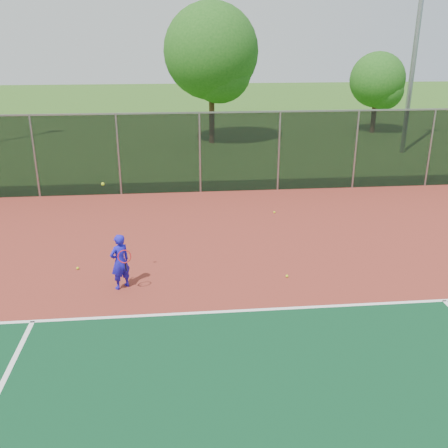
% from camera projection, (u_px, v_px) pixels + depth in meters
% --- Properties ---
extents(ground, '(120.00, 120.00, 0.00)m').
position_uv_depth(ground, '(420.00, 397.00, 8.26)').
color(ground, '#2B5618').
rests_on(ground, ground).
extents(court_apron, '(30.00, 20.00, 0.02)m').
position_uv_depth(court_apron, '(375.00, 330.00, 10.12)').
color(court_apron, maroon).
rests_on(court_apron, ground).
extents(fence_back, '(30.00, 0.06, 3.03)m').
position_uv_depth(fence_back, '(279.00, 150.00, 18.89)').
color(fence_back, black).
rests_on(fence_back, court_apron).
extents(tennis_player, '(0.60, 0.69, 2.56)m').
position_uv_depth(tennis_player, '(120.00, 261.00, 11.59)').
color(tennis_player, '#1B14BF').
rests_on(tennis_player, court_apron).
extents(practice_ball_1, '(0.07, 0.07, 0.07)m').
position_uv_depth(practice_ball_1, '(274.00, 212.00, 16.81)').
color(practice_ball_1, '#C2D919').
rests_on(practice_ball_1, court_apron).
extents(practice_ball_3, '(0.07, 0.07, 0.07)m').
position_uv_depth(practice_ball_3, '(78.00, 268.00, 12.74)').
color(practice_ball_3, '#C2D919').
rests_on(practice_ball_3, court_apron).
extents(practice_ball_4, '(0.07, 0.07, 0.07)m').
position_uv_depth(practice_ball_4, '(287.00, 276.00, 12.32)').
color(practice_ball_4, '#C2D919').
rests_on(practice_ball_4, court_apron).
extents(floodlight_n, '(0.90, 0.40, 12.57)m').
position_uv_depth(floodlight_n, '(421.00, 3.00, 23.30)').
color(floodlight_n, gray).
rests_on(floodlight_n, ground).
extents(tree_back_left, '(5.05, 5.05, 7.42)m').
position_uv_depth(tree_back_left, '(213.00, 56.00, 26.42)').
color(tree_back_left, '#3A2315').
rests_on(tree_back_left, ground).
extents(tree_back_mid, '(3.29, 3.29, 4.83)m').
position_uv_depth(tree_back_mid, '(379.00, 82.00, 30.02)').
color(tree_back_mid, '#3A2315').
rests_on(tree_back_mid, ground).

